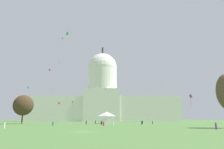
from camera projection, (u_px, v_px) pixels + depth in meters
The scene contains 30 objects.
ground_plane at pixel (83, 132), 36.78m from camera, with size 800.00×800.00×0.00m, color #4C7538.
capitol_building at pixel (101, 98), 194.14m from camera, with size 141.64×27.89×71.25m.
event_tent at pixel (106, 117), 99.72m from camera, with size 6.78×7.52×5.60m.
tree_west_near at pixel (22, 105), 93.43m from camera, with size 10.51×10.26×12.79m.
person_black_near_tree_west at pixel (101, 123), 78.25m from camera, with size 0.55×0.55×1.52m.
person_denim_aisle_center at pixel (52, 124), 69.69m from camera, with size 0.58×0.58×1.47m.
person_olive_lawn_far_right at pixel (152, 122), 87.41m from camera, with size 0.50×0.50×1.55m.
person_teal_mid_left at pixel (141, 123), 74.78m from camera, with size 0.46×0.46×1.62m.
person_purple_back_center at pixel (215, 126), 43.85m from camera, with size 0.50×0.50×1.53m.
person_black_mid_right at pixel (142, 122), 93.56m from camera, with size 0.60×0.60×1.48m.
person_red_near_tree_east at pixel (103, 124), 66.23m from camera, with size 0.63×0.63×1.45m.
person_maroon_lawn_far_left at pixel (86, 122), 85.24m from camera, with size 0.54×0.54×1.60m.
person_white_front_center at pixel (3, 125), 48.75m from camera, with size 0.54×0.54×1.68m.
person_white_deep_crowd at pixel (112, 124), 64.46m from camera, with size 0.51×0.51×1.67m.
person_black_mid_center at pixel (95, 122), 93.04m from camera, with size 0.38×0.38×1.62m.
kite_black_low at pixel (72, 103), 160.90m from camera, with size 0.78×0.38×4.36m.
kite_orange_low at pixel (59, 104), 168.67m from camera, with size 1.05×0.52×2.95m.
kite_gold_mid at pixel (68, 75), 144.42m from camera, with size 1.06×1.49×2.43m.
kite_green_high at pixel (67, 34), 88.22m from camera, with size 0.96×0.55×3.18m.
kite_red_low at pixel (59, 103), 107.77m from camera, with size 1.39×1.39×1.06m.
kite_magenta_mid at pixel (49, 70), 114.35m from camera, with size 0.92×0.90×2.23m.
kite_pink_mid at pixel (105, 89), 133.15m from camera, with size 0.76×0.62×1.41m.
kite_yellow_low at pixel (162, 85), 94.27m from camera, with size 0.72×1.30×3.25m.
kite_violet_low at pixel (190, 97), 69.60m from camera, with size 0.74×1.10×3.67m.
kite_blue_mid at pixel (113, 84), 170.83m from camera, with size 1.48×1.80×0.26m.
kite_cyan_low at pixel (27, 88), 97.05m from camera, with size 0.68×0.26×2.07m.
kite_white_low at pixel (83, 110), 141.64m from camera, with size 0.79×0.38×1.21m.
kite_turquoise_high at pixel (62, 39), 132.77m from camera, with size 0.81×0.44×3.85m.
kite_lime_mid at pixel (53, 90), 138.91m from camera, with size 0.94×0.90×0.99m.
kite_orange_high at pixel (59, 62), 170.60m from camera, with size 0.88×0.83×3.30m.
Camera 1 is at (5.08, -38.12, 2.26)m, focal length 33.12 mm.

